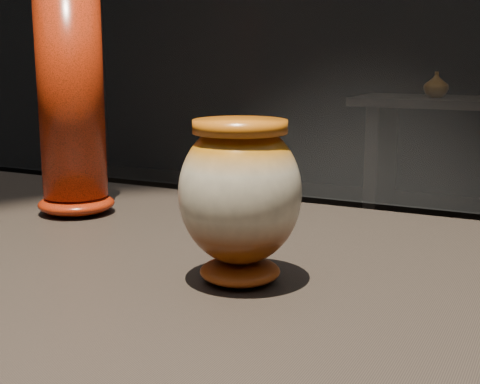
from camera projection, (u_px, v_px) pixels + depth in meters
name	position (u px, v px, depth m)	size (l,w,h in m)	color
main_vase	(240.00, 195.00, 0.74)	(0.15, 0.15, 0.18)	#642908
tall_vase	(71.00, 97.00, 1.05)	(0.15, 0.15, 0.39)	red
back_vase_left	(436.00, 85.00, 3.99)	(0.15, 0.15, 0.15)	#A06C17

